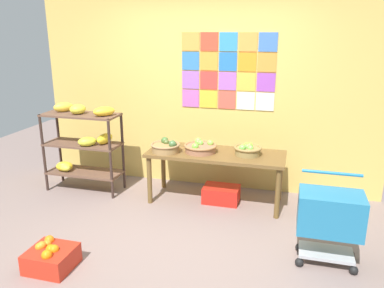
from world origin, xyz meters
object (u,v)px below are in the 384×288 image
at_px(orange_crate_foreground, 51,257).
at_px(fruit_basket_back_left, 248,150).
at_px(banana_shelf_unit, 83,140).
at_px(fruit_basket_right, 200,147).
at_px(shopping_cart, 330,216).
at_px(produce_crate_under_table, 221,194).
at_px(display_table, 216,158).
at_px(fruit_basket_back_right, 166,147).

bearing_deg(orange_crate_foreground, fruit_basket_back_left, 49.63).
relative_size(banana_shelf_unit, fruit_basket_right, 2.91).
bearing_deg(shopping_cart, produce_crate_under_table, 140.90).
relative_size(produce_crate_under_table, shopping_cart, 0.54).
relative_size(display_table, fruit_basket_right, 4.15).
bearing_deg(display_table, fruit_basket_right, -173.22).
relative_size(display_table, fruit_basket_back_left, 5.05).
relative_size(banana_shelf_unit, shopping_cart, 1.42).
distance_m(banana_shelf_unit, shopping_cart, 3.23).
xyz_separation_m(produce_crate_under_table, shopping_cart, (1.21, -1.05, 0.38)).
xyz_separation_m(orange_crate_foreground, shopping_cart, (2.44, 0.76, 0.37)).
height_order(banana_shelf_unit, produce_crate_under_table, banana_shelf_unit).
height_order(banana_shelf_unit, fruit_basket_back_left, banana_shelf_unit).
bearing_deg(display_table, fruit_basket_back_left, 1.73).
bearing_deg(fruit_basket_back_right, banana_shelf_unit, 177.52).
distance_m(display_table, orange_crate_foreground, 2.19).
height_order(fruit_basket_back_left, produce_crate_under_table, fruit_basket_back_left).
bearing_deg(orange_crate_foreground, fruit_basket_right, 61.59).
bearing_deg(display_table, fruit_basket_back_right, -167.10).
height_order(produce_crate_under_table, shopping_cart, shopping_cart).
distance_m(fruit_basket_right, shopping_cart, 1.81).
height_order(banana_shelf_unit, fruit_basket_back_right, banana_shelf_unit).
height_order(banana_shelf_unit, fruit_basket_right, banana_shelf_unit).
height_order(produce_crate_under_table, orange_crate_foreground, orange_crate_foreground).
bearing_deg(display_table, shopping_cart, -39.16).
bearing_deg(display_table, banana_shelf_unit, -177.24).
bearing_deg(produce_crate_under_table, banana_shelf_unit, -177.14).
distance_m(fruit_basket_right, fruit_basket_back_right, 0.43).
height_order(display_table, shopping_cart, shopping_cart).
bearing_deg(fruit_basket_right, fruit_basket_back_right, -164.33).
bearing_deg(fruit_basket_back_left, fruit_basket_right, -176.59).
height_order(display_table, fruit_basket_right, fruit_basket_right).
distance_m(produce_crate_under_table, orange_crate_foreground, 2.19).
bearing_deg(shopping_cart, display_table, 142.88).
relative_size(banana_shelf_unit, display_table, 0.70).
bearing_deg(shopping_cart, fruit_basket_right, 147.31).
distance_m(fruit_basket_back_left, shopping_cart, 1.41).
relative_size(display_table, fruit_basket_back_right, 4.66).
bearing_deg(fruit_basket_back_right, fruit_basket_back_left, 8.59).
bearing_deg(fruit_basket_right, orange_crate_foreground, -118.41).
relative_size(banana_shelf_unit, fruit_basket_back_right, 3.27).
bearing_deg(fruit_basket_back_right, produce_crate_under_table, 12.03).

